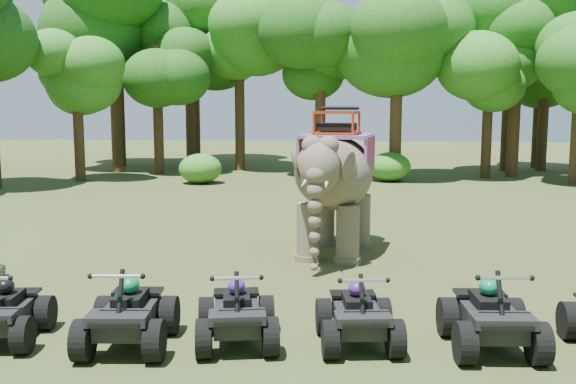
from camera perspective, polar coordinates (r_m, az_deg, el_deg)
name	(u,v)px	position (r m, az deg, el deg)	size (l,w,h in m)	color
ground	(283,302)	(12.06, -0.47, -9.75)	(110.00, 110.00, 0.00)	#47381E
elephant	(336,181)	(15.65, 4.26, 0.95)	(1.87, 4.25, 3.57)	brown
atv_0	(3,304)	(10.90, -24.01, -9.11)	(1.16, 1.58, 1.17)	black
atv_1	(128,305)	(10.05, -14.04, -9.75)	(1.26, 1.73, 1.28)	black
atv_2	(237,305)	(9.91, -4.58, -9.99)	(1.19, 1.64, 1.21)	black
atv_3	(358,307)	(9.90, 6.24, -10.12)	(1.17, 1.60, 1.19)	black
atv_4	(491,307)	(10.11, 17.61, -9.75)	(1.27, 1.74, 1.29)	black
tree_0	(320,100)	(32.94, 2.89, 8.16)	(5.45, 5.45, 7.79)	#195114
tree_1	(397,84)	(31.58, 9.63, 9.45)	(6.51, 6.51, 9.30)	#195114
tree_2	(488,112)	(33.75, 17.32, 6.81)	(4.63, 4.63, 6.61)	#195114
tree_28	(78,113)	(32.55, -18.17, 6.66)	(4.55, 4.55, 6.50)	#195114
tree_29	(158,103)	(34.91, -11.50, 7.75)	(5.25, 5.25, 7.51)	#195114
tree_30	(240,96)	(36.32, -4.32, 8.54)	(5.85, 5.85, 8.35)	#195114
tree_31	(115,74)	(36.29, -15.13, 10.10)	(7.44, 7.44, 10.62)	#195114
tree_32	(538,103)	(40.12, 21.37, 7.35)	(5.25, 5.25, 7.50)	#195114
tree_33	(516,75)	(34.62, 19.61, 9.80)	(7.23, 7.23, 10.32)	#195114
tree_34	(190,88)	(38.33, -8.70, 9.11)	(6.48, 6.48, 9.26)	#195114
tree_35	(192,80)	(42.35, -8.53, 9.86)	(7.40, 7.40, 10.57)	#195114
tree_36	(509,81)	(37.79, 19.05, 9.29)	(6.93, 6.93, 9.90)	#195114
tree_38	(545,91)	(38.41, 21.84, 8.36)	(6.21, 6.21, 8.87)	#195114
tree_40	(194,83)	(39.33, -8.32, 9.53)	(6.92, 6.92, 9.88)	#195114
tree_41	(118,81)	(39.80, -14.84, 9.55)	(7.12, 7.12, 10.17)	#195114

